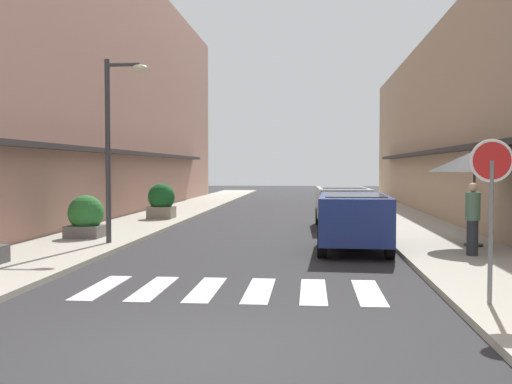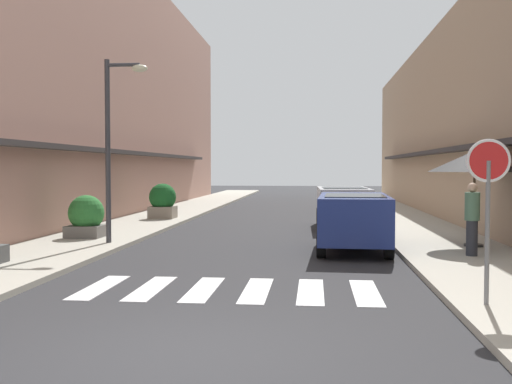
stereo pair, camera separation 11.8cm
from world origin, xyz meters
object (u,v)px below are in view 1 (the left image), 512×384
at_px(round_street_sign, 491,178).
at_px(planter_far, 161,201).
at_px(cafe_umbrella, 475,162).
at_px(planter_midblock, 86,217).
at_px(parked_car_mid, 342,203).
at_px(street_lamp, 115,130).
at_px(parked_car_near, 354,216).
at_px(pedestrian_walking_near, 473,217).

bearing_deg(round_street_sign, planter_far, 121.04).
xyz_separation_m(cafe_umbrella, planter_midblock, (-10.84, 1.03, -1.62)).
distance_m(parked_car_mid, planter_midblock, 8.93).
bearing_deg(round_street_sign, planter_midblock, 139.93).
height_order(street_lamp, planter_midblock, street_lamp).
bearing_deg(parked_car_mid, street_lamp, -138.55).
xyz_separation_m(parked_car_near, parked_car_mid, (-0.00, 5.88, -0.00)).
relative_size(parked_car_mid, planter_far, 2.81).
height_order(planter_midblock, pedestrian_walking_near, pedestrian_walking_near).
bearing_deg(street_lamp, round_street_sign, -39.66).
xyz_separation_m(cafe_umbrella, planter_far, (-10.26, 7.69, -1.51)).
relative_size(cafe_umbrella, planter_midblock, 2.00).
bearing_deg(pedestrian_walking_near, parked_car_mid, 68.47).
height_order(round_street_sign, planter_far, round_street_sign).
bearing_deg(planter_midblock, cafe_umbrella, -5.44).
bearing_deg(street_lamp, planter_midblock, 137.53).
bearing_deg(street_lamp, cafe_umbrella, 0.97).
distance_m(parked_car_mid, pedestrian_walking_near, 7.68).
bearing_deg(planter_far, parked_car_mid, -16.94).
relative_size(street_lamp, planter_far, 3.53).
relative_size(planter_midblock, planter_far, 0.88).
distance_m(round_street_sign, street_lamp, 10.42).
distance_m(street_lamp, planter_far, 8.24).
bearing_deg(pedestrian_walking_near, street_lamp, 128.77).
height_order(planter_far, pedestrian_walking_near, pedestrian_walking_near).
height_order(parked_car_mid, planter_midblock, parked_car_mid).
xyz_separation_m(parked_car_mid, street_lamp, (-6.42, -5.67, 2.27)).
xyz_separation_m(planter_midblock, planter_far, (0.57, 6.66, 0.11)).
bearing_deg(planter_far, cafe_umbrella, -36.84).
distance_m(round_street_sign, planter_far, 16.92).
bearing_deg(parked_car_near, planter_far, 131.60).
height_order(parked_car_near, cafe_umbrella, cafe_umbrella).
bearing_deg(planter_midblock, pedestrian_walking_near, -14.83).
height_order(parked_car_mid, street_lamp, street_lamp).
bearing_deg(parked_car_mid, parked_car_near, -90.00).
relative_size(cafe_umbrella, pedestrian_walking_near, 1.47).
relative_size(parked_car_near, parked_car_mid, 1.01).
relative_size(round_street_sign, cafe_umbrella, 0.99).
relative_size(street_lamp, planter_midblock, 4.00).
bearing_deg(street_lamp, pedestrian_walking_near, -9.70).
relative_size(planter_midblock, pedestrian_walking_near, 0.73).
xyz_separation_m(street_lamp, cafe_umbrella, (9.53, 0.16, -0.86)).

